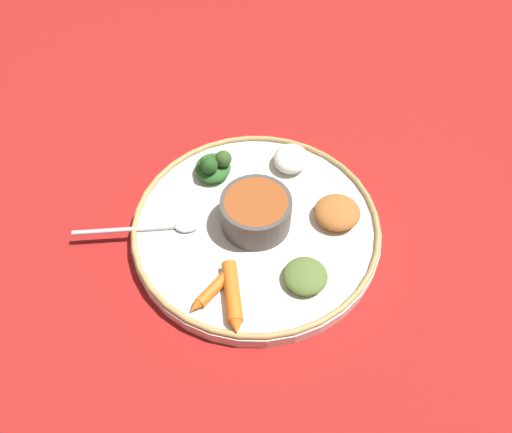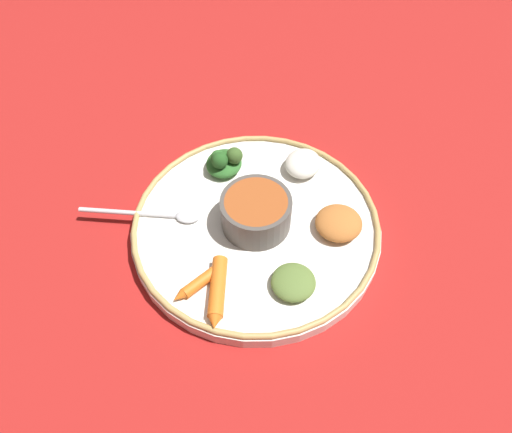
{
  "view_description": "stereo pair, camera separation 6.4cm",
  "coord_description": "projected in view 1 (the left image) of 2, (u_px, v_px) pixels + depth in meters",
  "views": [
    {
      "loc": [
        -0.19,
        0.34,
        0.55
      ],
      "look_at": [
        0.0,
        0.0,
        0.04
      ],
      "focal_mm": 32.63,
      "sensor_mm": 36.0,
      "label": 1
    },
    {
      "loc": [
        -0.24,
        0.31,
        0.55
      ],
      "look_at": [
        0.0,
        0.0,
        0.04
      ],
      "focal_mm": 32.63,
      "sensor_mm": 36.0,
      "label": 2
    }
  ],
  "objects": [
    {
      "name": "ground_plane",
      "position": [
        256.0,
        231.0,
        0.67
      ],
      "size": [
        2.4,
        2.4,
        0.0
      ],
      "primitive_type": "plane",
      "color": "maroon"
    },
    {
      "name": "platter",
      "position": [
        256.0,
        227.0,
        0.66
      ],
      "size": [
        0.35,
        0.35,
        0.02
      ],
      "primitive_type": "cylinder",
      "color": "white",
      "rests_on": "ground_plane"
    },
    {
      "name": "platter_rim",
      "position": [
        256.0,
        222.0,
        0.65
      ],
      "size": [
        0.35,
        0.35,
        0.01
      ],
      "primitive_type": "torus",
      "color": "tan",
      "rests_on": "platter"
    },
    {
      "name": "center_bowl",
      "position": [
        256.0,
        211.0,
        0.64
      ],
      "size": [
        0.1,
        0.1,
        0.05
      ],
      "color": "#4C4742",
      "rests_on": "platter"
    },
    {
      "name": "spoon",
      "position": [
        156.0,
        228.0,
        0.65
      ],
      "size": [
        0.15,
        0.11,
        0.01
      ],
      "color": "silver",
      "rests_on": "platter"
    },
    {
      "name": "greens_pile",
      "position": [
        213.0,
        166.0,
        0.7
      ],
      "size": [
        0.07,
        0.08,
        0.04
      ],
      "color": "#2D6628",
      "rests_on": "platter"
    },
    {
      "name": "carrot_near_spoon",
      "position": [
        213.0,
        289.0,
        0.58
      ],
      "size": [
        0.03,
        0.08,
        0.02
      ],
      "color": "orange",
      "rests_on": "platter"
    },
    {
      "name": "carrot_outer",
      "position": [
        233.0,
        296.0,
        0.58
      ],
      "size": [
        0.07,
        0.09,
        0.02
      ],
      "color": "orange",
      "rests_on": "platter"
    },
    {
      "name": "mound_collards",
      "position": [
        305.0,
        276.0,
        0.59
      ],
      "size": [
        0.08,
        0.08,
        0.02
      ],
      "primitive_type": "ellipsoid",
      "rotation": [
        0.0,
        0.0,
        5.85
      ],
      "color": "#567033",
      "rests_on": "platter"
    },
    {
      "name": "mound_rice_white",
      "position": [
        291.0,
        159.0,
        0.71
      ],
      "size": [
        0.06,
        0.07,
        0.03
      ],
      "primitive_type": "ellipsoid",
      "rotation": [
        0.0,
        0.0,
        4.9
      ],
      "color": "silver",
      "rests_on": "platter"
    },
    {
      "name": "mound_chickpea",
      "position": [
        337.0,
        212.0,
        0.65
      ],
      "size": [
        0.09,
        0.09,
        0.03
      ],
      "primitive_type": "ellipsoid",
      "rotation": [
        0.0,
        0.0,
        0.97
      ],
      "color": "#B2662D",
      "rests_on": "platter"
    }
  ]
}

